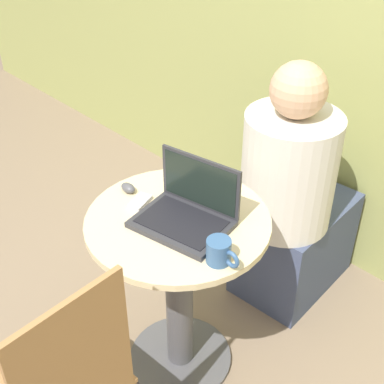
{
  "coord_description": "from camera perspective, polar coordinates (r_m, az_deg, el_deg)",
  "views": [
    {
      "loc": [
        1.09,
        -1.0,
        1.91
      ],
      "look_at": [
        0.02,
        0.05,
        0.86
      ],
      "focal_mm": 50.0,
      "sensor_mm": 36.0,
      "label": 1
    }
  ],
  "objects": [
    {
      "name": "ground_plane",
      "position": [
        2.42,
        -1.23,
        -17.3
      ],
      "size": [
        12.0,
        12.0,
        0.0
      ],
      "primitive_type": "plane",
      "color": "#7F6B56"
    },
    {
      "name": "back_wall",
      "position": [
        2.43,
        18.24,
        18.73
      ],
      "size": [
        7.0,
        0.05,
        2.6
      ],
      "color": "#939956",
      "rests_on": "ground_plane"
    },
    {
      "name": "round_table",
      "position": [
        2.05,
        -1.41,
        -8.83
      ],
      "size": [
        0.66,
        0.66,
        0.76
      ],
      "color": "#4C4C51",
      "rests_on": "ground_plane"
    },
    {
      "name": "laptop",
      "position": [
        1.84,
        -0.49,
        -2.02
      ],
      "size": [
        0.36,
        0.29,
        0.22
      ],
      "color": "#2D2D33",
      "rests_on": "round_table"
    },
    {
      "name": "cell_phone",
      "position": [
        1.95,
        -5.58,
        -1.06
      ],
      "size": [
        0.08,
        0.11,
        0.02
      ],
      "color": "silver",
      "rests_on": "round_table"
    },
    {
      "name": "computer_mouse",
      "position": [
        2.01,
        -6.83,
        0.43
      ],
      "size": [
        0.06,
        0.04,
        0.03
      ],
      "color": "#4C4C51",
      "rests_on": "round_table"
    },
    {
      "name": "coffee_cup",
      "position": [
        1.68,
        2.98,
        -6.39
      ],
      "size": [
        0.12,
        0.08,
        0.08
      ],
      "color": "#335684",
      "rests_on": "round_table"
    },
    {
      "name": "person_seated",
      "position": [
        2.44,
        10.64,
        -1.61
      ],
      "size": [
        0.42,
        0.63,
        1.19
      ],
      "color": "#3D4766",
      "rests_on": "ground_plane"
    }
  ]
}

